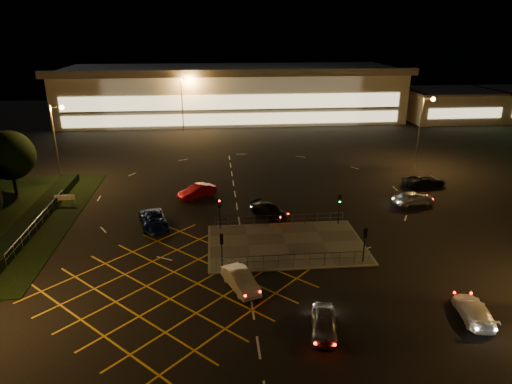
{
  "coord_description": "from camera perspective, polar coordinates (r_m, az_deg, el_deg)",
  "views": [
    {
      "loc": [
        -4.43,
        -39.53,
        19.14
      ],
      "look_at": [
        0.07,
        7.01,
        2.0
      ],
      "focal_mm": 32.0,
      "sensor_mm": 36.0,
      "label": 1
    }
  ],
  "objects": [
    {
      "name": "ground",
      "position": [
        44.14,
        0.79,
        -5.57
      ],
      "size": [
        180.0,
        180.0,
        0.0
      ],
      "primitive_type": "plane",
      "color": "black",
      "rests_on": "ground"
    },
    {
      "name": "pedestrian_island",
      "position": [
        42.59,
        3.78,
        -6.53
      ],
      "size": [
        14.0,
        9.0,
        0.12
      ],
      "primitive_type": "cube",
      "color": "#4C4944",
      "rests_on": "ground"
    },
    {
      "name": "hedge",
      "position": [
        52.58,
        -25.81,
        -2.74
      ],
      "size": [
        2.0,
        26.0,
        1.0
      ],
      "primitive_type": "cube",
      "color": "black",
      "rests_on": "ground"
    },
    {
      "name": "supermarket",
      "position": [
        102.52,
        -3.07,
        12.35
      ],
      "size": [
        72.0,
        26.5,
        10.5
      ],
      "color": "beige",
      "rests_on": "ground"
    },
    {
      "name": "retail_unit_a",
      "position": [
        107.42,
        22.92,
        10.05
      ],
      "size": [
        18.8,
        14.8,
        6.35
      ],
      "color": "beige",
      "rests_on": "ground"
    },
    {
      "name": "streetlight_nw",
      "position": [
        61.92,
        -23.56,
        6.74
      ],
      "size": [
        1.78,
        0.56,
        10.03
      ],
      "color": "slate",
      "rests_on": "ground"
    },
    {
      "name": "streetlight_ne",
      "position": [
        67.34,
        20.19,
        8.15
      ],
      "size": [
        1.78,
        0.56,
        10.03
      ],
      "color": "slate",
      "rests_on": "ground"
    },
    {
      "name": "streetlight_far_left",
      "position": [
        88.58,
        -8.98,
        11.73
      ],
      "size": [
        1.78,
        0.56,
        10.03
      ],
      "color": "slate",
      "rests_on": "ground"
    },
    {
      "name": "streetlight_far_right",
      "position": [
        96.9,
        15.97,
        11.92
      ],
      "size": [
        1.78,
        0.56,
        10.03
      ],
      "color": "slate",
      "rests_on": "ground"
    },
    {
      "name": "signal_sw",
      "position": [
        37.5,
        -4.31,
        -6.5
      ],
      "size": [
        0.28,
        0.3,
        3.15
      ],
      "rotation": [
        0.0,
        0.0,
        3.14
      ],
      "color": "black",
      "rests_on": "pedestrian_island"
    },
    {
      "name": "signal_se",
      "position": [
        39.5,
        13.45,
        -5.59
      ],
      "size": [
        0.28,
        0.3,
        3.15
      ],
      "rotation": [
        0.0,
        0.0,
        3.14
      ],
      "color": "black",
      "rests_on": "pedestrian_island"
    },
    {
      "name": "signal_nw",
      "position": [
        44.78,
        -4.57,
        -1.93
      ],
      "size": [
        0.28,
        0.3,
        3.15
      ],
      "color": "black",
      "rests_on": "pedestrian_island"
    },
    {
      "name": "signal_ne",
      "position": [
        46.47,
        10.39,
        -1.37
      ],
      "size": [
        0.28,
        0.3,
        3.15
      ],
      "color": "black",
      "rests_on": "pedestrian_island"
    },
    {
      "name": "tree_c",
      "position": [
        60.18,
        -28.46,
        4.04
      ],
      "size": [
        5.76,
        5.76,
        7.84
      ],
      "color": "black",
      "rests_on": "ground"
    },
    {
      "name": "car_near_silver",
      "position": [
        31.52,
        8.49,
        -15.91
      ],
      "size": [
        2.49,
        4.4,
        1.41
      ],
      "primitive_type": "imported",
      "rotation": [
        0.0,
        0.0,
        6.07
      ],
      "color": "silver",
      "rests_on": "ground"
    },
    {
      "name": "car_queue_white",
      "position": [
        35.69,
        -1.94,
        -10.93
      ],
      "size": [
        3.02,
        4.67,
        1.45
      ],
      "primitive_type": "imported",
      "rotation": [
        0.0,
        0.0,
        0.37
      ],
      "color": "silver",
      "rests_on": "ground"
    },
    {
      "name": "car_left_blue",
      "position": [
        46.97,
        -12.67,
        -3.46
      ],
      "size": [
        3.72,
        5.73,
        1.47
      ],
      "primitive_type": "imported",
      "rotation": [
        0.0,
        0.0,
        0.26
      ],
      "color": "navy",
      "rests_on": "ground"
    },
    {
      "name": "car_far_dkgrey",
      "position": [
        48.4,
        1.71,
        -2.32
      ],
      "size": [
        4.29,
        4.72,
        1.32
      ],
      "primitive_type": "imported",
      "rotation": [
        0.0,
        0.0,
        0.67
      ],
      "color": "black",
      "rests_on": "ground"
    },
    {
      "name": "car_right_silver",
      "position": [
        54.51,
        19.03,
        -0.72
      ],
      "size": [
        4.64,
        2.24,
        1.53
      ],
      "primitive_type": "imported",
      "rotation": [
        0.0,
        0.0,
        1.67
      ],
      "color": "silver",
      "rests_on": "ground"
    },
    {
      "name": "car_circ_red",
      "position": [
        54.1,
        -7.39,
        0.1
      ],
      "size": [
        4.71,
        3.95,
        1.52
      ],
      "primitive_type": "imported",
      "rotation": [
        0.0,
        0.0,
        5.32
      ],
      "color": "maroon",
      "rests_on": "ground"
    },
    {
      "name": "car_east_grey",
      "position": [
        61.18,
        20.27,
        1.34
      ],
      "size": [
        5.46,
        2.9,
        1.46
      ],
      "primitive_type": "imported",
      "rotation": [
        0.0,
        0.0,
        1.66
      ],
      "color": "black",
      "rests_on": "ground"
    },
    {
      "name": "car_approach_white",
      "position": [
        35.8,
        25.58,
        -13.2
      ],
      "size": [
        2.48,
        4.68,
        1.29
      ],
      "primitive_type": "imported",
      "rotation": [
        0.0,
        0.0,
        2.99
      ],
      "color": "white",
      "rests_on": "ground"
    }
  ]
}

